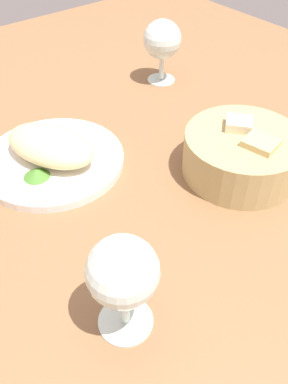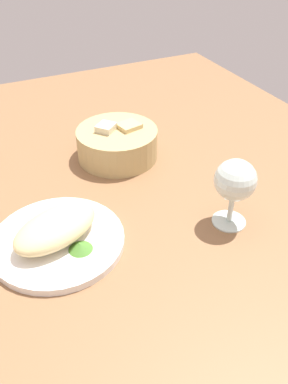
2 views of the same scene
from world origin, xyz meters
The scene contains 7 objects.
ground_plane centered at (0.00, 0.00, -1.00)cm, with size 140.00×140.00×2.00cm, color #8B623F.
plate centered at (-6.99, -9.65, 0.70)cm, with size 23.54×23.54×1.40cm, color white.
omelette centered at (-6.99, -9.65, 3.81)cm, with size 16.07×9.18×4.82cm, color beige.
lettuce_garnish centered at (-4.16, -14.04, 2.07)cm, with size 4.20×4.20×1.34cm, color #4A832F.
bread_basket centered at (13.87, 12.98, 3.65)cm, with size 18.51×18.51×8.49cm.
wine_glass_near centered at (23.83, -17.69, 9.13)cm, with size 7.64×7.64×13.51cm.
wine_glass_far centered at (-18.00, 23.50, 8.77)cm, with size 7.94×7.94×13.16cm.
Camera 1 is at (43.86, -31.08, 42.75)cm, focal length 37.82 mm.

